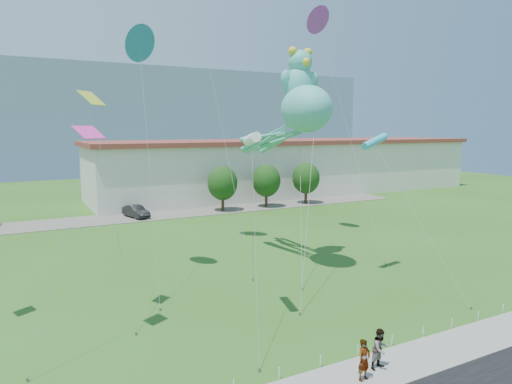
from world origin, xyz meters
The scene contains 20 objects.
ground centered at (0.00, 0.00, 0.00)m, with size 160.00×160.00×0.00m, color #2F5317.
sidewalk centered at (0.00, -2.75, 0.05)m, with size 80.00×2.50×0.10m, color gray.
parking_strip centered at (0.00, 35.00, 0.03)m, with size 70.00×6.00×0.06m, color #59544C.
hill_ridge centered at (0.00, 120.00, 12.50)m, with size 160.00×50.00×25.00m, color gray.
warehouse centered at (26.00, 44.00, 4.12)m, with size 61.00×15.00×8.20m.
rope_fence centered at (0.00, -1.30, 0.25)m, with size 26.05×0.05×0.50m.
tree_near centered at (10.00, 34.00, 3.39)m, with size 3.60×3.60×5.47m.
tree_mid centered at (16.00, 34.00, 3.39)m, with size 3.60×3.60×5.47m.
tree_far centered at (22.00, 34.00, 3.39)m, with size 3.60×3.60×5.47m.
pedestrian_left centered at (-0.18, -3.03, 0.93)m, with size 0.60×0.40×1.65m, color gray.
pedestrian_right centered at (1.00, -2.66, 0.94)m, with size 0.82×0.64×1.68m, color gray.
parked_car_black centered at (-0.27, 34.64, 0.74)m, with size 1.43×4.10×1.35m, color black.
octopus_kite centered at (5.61, 11.10, 10.45)m, with size 6.07×13.45×12.75m.
teddy_bear_kite centered at (6.62, 12.20, 13.24)m, with size 4.88×6.58×15.60m.
small_kite_purple centered at (12.38, 18.07, 18.75)m, with size 1.80×10.91×19.97m.
small_kite_pink centered at (-9.12, 5.28, 8.71)m, with size 3.78×3.07×10.15m.
small_kite_white centered at (-1.44, 4.10, 9.30)m, with size 2.33×5.78×9.82m.
small_kite_blue centered at (-4.36, 13.77, 14.86)m, with size 1.88×6.99×15.88m.
small_kite_yellow centered at (-8.13, 7.71, 10.11)m, with size 1.82×3.45×11.79m.
small_kite_cyan centered at (9.25, 7.11, 8.97)m, with size 0.99×8.54×9.49m.
Camera 1 is at (-11.71, -15.85, 9.88)m, focal length 32.00 mm.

